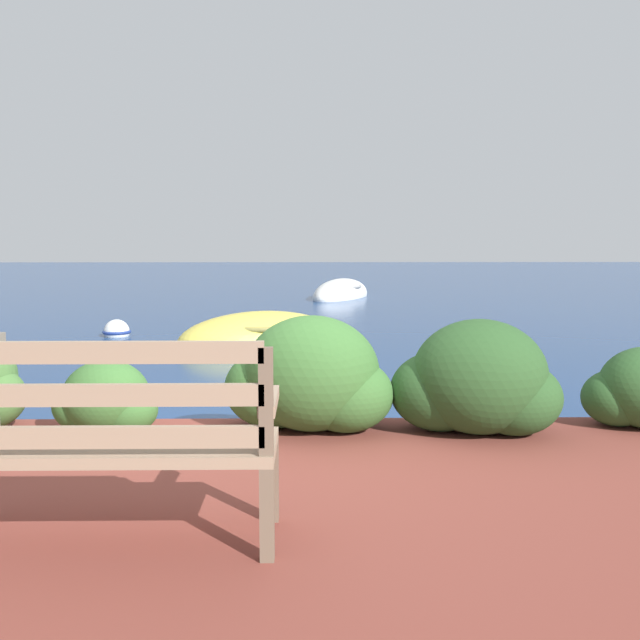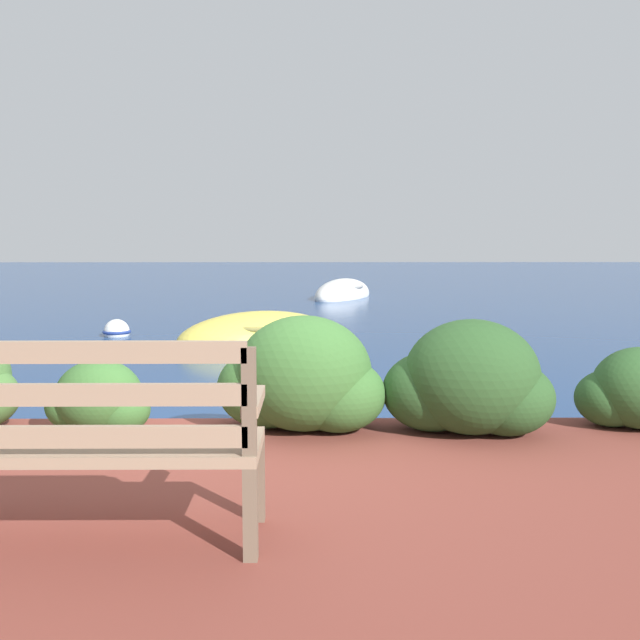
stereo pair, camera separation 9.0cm
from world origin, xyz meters
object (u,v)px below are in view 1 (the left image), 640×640
Objects in this scene: park_bench at (110,438)px; rowboat_mid at (341,295)px; rowboat_nearest at (260,340)px; mooring_buoy at (117,332)px.

rowboat_mid is (1.69, 15.43, -0.63)m from park_bench.
rowboat_nearest is 0.92× the size of rowboat_mid.
mooring_buoy is (-2.19, 8.23, -0.63)m from park_bench.
rowboat_nearest is at bearing -21.92° from mooring_buoy.
park_bench is at bearing -75.08° from mooring_buoy.
park_bench is 7.32m from rowboat_nearest.
rowboat_nearest is 6.32× the size of mooring_buoy.
rowboat_mid is at bearing 61.68° from mooring_buoy.
rowboat_mid is 8.18m from mooring_buoy.
mooring_buoy is at bearing -5.03° from rowboat_mid.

